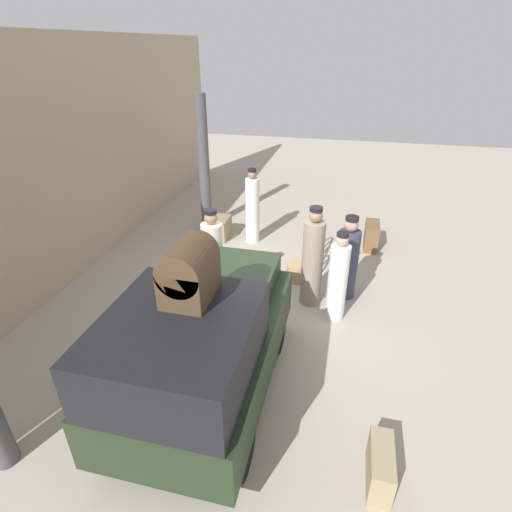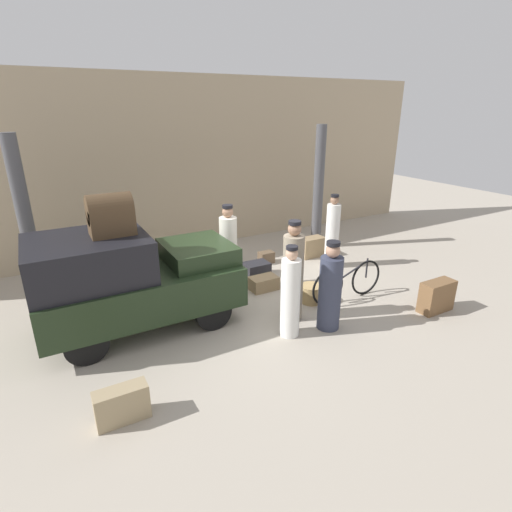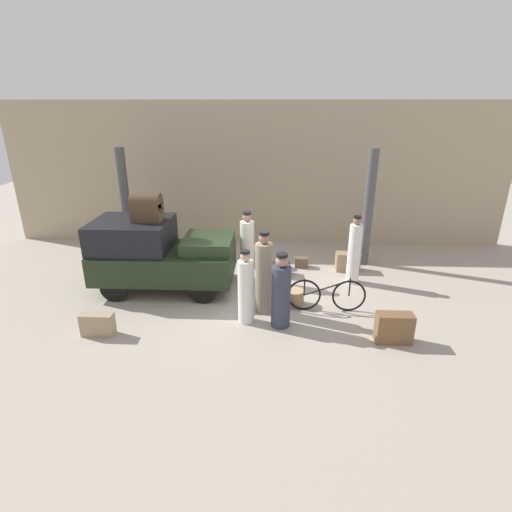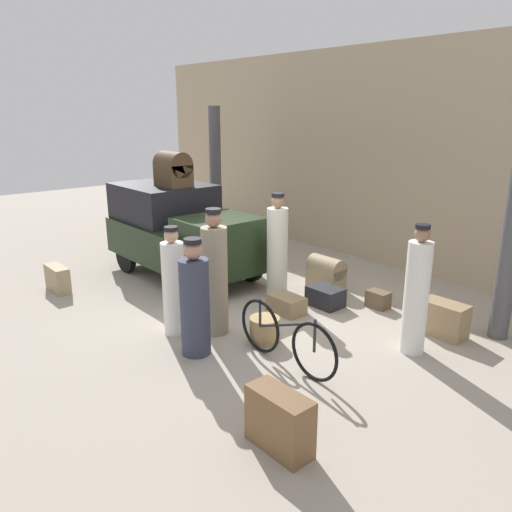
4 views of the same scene
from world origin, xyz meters
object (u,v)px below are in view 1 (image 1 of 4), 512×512
(truck, at_px, (202,343))
(trunk_wicker_pale, at_px, (221,228))
(conductor_in_dark_uniform, at_px, (213,263))
(trunk_barrel_dark, at_px, (172,274))
(wicker_basket, at_px, (297,272))
(suitcase_small_leather, at_px, (213,271))
(porter_standing_middle, at_px, (347,261))
(porter_carrying_trunk, at_px, (338,280))
(bicycle, at_px, (314,249))
(trunk_on_truck_roof, at_px, (189,271))
(suitcase_black_upright, at_px, (244,282))
(porter_lifting_near_truck, at_px, (252,209))
(suitcase_tan_flat, at_px, (196,255))
(trunk_large_brown, at_px, (371,236))
(porter_with_bicycle, at_px, (312,261))
(trunk_umber_medium, at_px, (380,467))

(truck, relative_size, trunk_wicker_pale, 5.14)
(conductor_in_dark_uniform, relative_size, trunk_barrel_dark, 2.77)
(wicker_basket, bearing_deg, conductor_in_dark_uniform, 131.27)
(suitcase_small_leather, bearing_deg, porter_standing_middle, -90.17)
(porter_carrying_trunk, xyz_separation_m, suitcase_small_leather, (0.75, 2.50, -0.59))
(bicycle, distance_m, trunk_on_truck_roof, 4.67)
(trunk_on_truck_roof, bearing_deg, conductor_in_dark_uniform, 14.15)
(conductor_in_dark_uniform, relative_size, suitcase_small_leather, 3.23)
(bicycle, bearing_deg, conductor_in_dark_uniform, 139.41)
(porter_standing_middle, relative_size, trunk_barrel_dark, 2.41)
(wicker_basket, distance_m, suitcase_black_upright, 1.12)
(suitcase_black_upright, height_order, trunk_on_truck_roof, trunk_on_truck_roof)
(porter_lifting_near_truck, relative_size, suitcase_tan_flat, 4.87)
(porter_standing_middle, bearing_deg, trunk_large_brown, -13.36)
(porter_with_bicycle, distance_m, conductor_in_dark_uniform, 1.76)
(bicycle, bearing_deg, suitcase_tan_flat, 98.84)
(porter_lifting_near_truck, xyz_separation_m, trunk_barrel_dark, (-2.45, 0.99, -0.52))
(conductor_in_dark_uniform, xyz_separation_m, trunk_wicker_pale, (2.76, 0.77, -0.60))
(porter_carrying_trunk, distance_m, conductor_in_dark_uniform, 2.18)
(trunk_barrel_dark, relative_size, trunk_wicker_pale, 1.02)
(trunk_umber_medium, bearing_deg, suitcase_small_leather, 40.63)
(suitcase_black_upright, relative_size, trunk_large_brown, 0.85)
(suitcase_tan_flat, bearing_deg, truck, -157.07)
(porter_carrying_trunk, distance_m, trunk_barrel_dark, 3.17)
(trunk_large_brown, relative_size, suitcase_small_leather, 1.22)
(trunk_wicker_pale, height_order, trunk_large_brown, trunk_large_brown)
(porter_lifting_near_truck, bearing_deg, trunk_barrel_dark, 157.90)
(bicycle, distance_m, porter_lifting_near_truck, 1.86)
(bicycle, relative_size, trunk_umber_medium, 2.68)
(truck, xyz_separation_m, suitcase_small_leather, (3.01, 0.92, -0.78))
(trunk_on_truck_roof, bearing_deg, wicker_basket, -12.17)
(wicker_basket, bearing_deg, porter_carrying_trunk, -142.71)
(bicycle, height_order, porter_standing_middle, porter_standing_middle)
(porter_carrying_trunk, relative_size, suitcase_tan_flat, 4.42)
(bicycle, relative_size, porter_carrying_trunk, 1.08)
(truck, xyz_separation_m, suitcase_tan_flat, (3.64, 1.54, -0.80))
(porter_lifting_near_truck, bearing_deg, trunk_umber_medium, -153.29)
(wicker_basket, bearing_deg, porter_lifting_near_truck, 40.24)
(suitcase_small_leather, bearing_deg, truck, -163.00)
(bicycle, distance_m, suitcase_small_leather, 2.21)
(porter_carrying_trunk, height_order, trunk_barrel_dark, porter_carrying_trunk)
(bicycle, xyz_separation_m, porter_carrying_trunk, (-1.77, -0.56, 0.36))
(porter_lifting_near_truck, bearing_deg, porter_carrying_trunk, -140.93)
(trunk_barrel_dark, xyz_separation_m, suitcase_small_leather, (0.56, -0.64, -0.15))
(wicker_basket, height_order, porter_standing_middle, porter_standing_middle)
(porter_lifting_near_truck, distance_m, suitcase_small_leather, 2.04)
(trunk_wicker_pale, distance_m, trunk_large_brown, 3.61)
(porter_with_bicycle, height_order, trunk_large_brown, porter_with_bicycle)
(bicycle, relative_size, conductor_in_dark_uniform, 0.94)
(trunk_on_truck_roof, bearing_deg, bicycle, -13.60)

